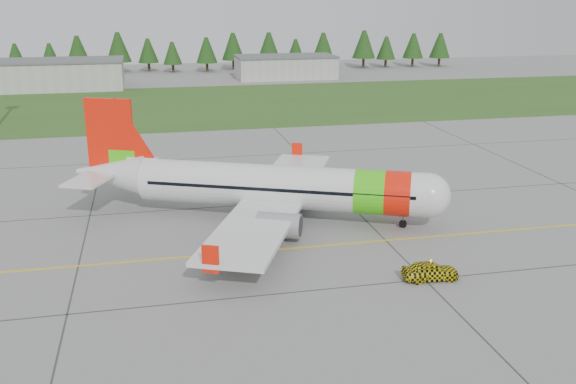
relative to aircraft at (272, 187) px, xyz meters
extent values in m
plane|color=gray|center=(-1.65, -15.55, -3.10)|extent=(320.00, 320.00, 0.00)
cylinder|color=silver|center=(0.79, -0.35, 0.04)|extent=(25.70, 14.24, 3.95)
sphere|color=silver|center=(12.84, -5.66, 0.04)|extent=(3.95, 3.95, 3.95)
cone|color=silver|center=(-14.51, 6.39, 0.40)|extent=(8.08, 6.48, 3.95)
cube|color=black|center=(13.12, -5.78, 0.40)|extent=(2.55, 3.06, 0.57)
cylinder|color=#41D710|center=(8.21, -3.62, 0.04)|extent=(4.04, 4.75, 4.03)
cylinder|color=red|center=(10.43, -4.60, 0.04)|extent=(3.67, 4.59, 4.03)
cube|color=silver|center=(0.33, -0.14, -1.07)|extent=(18.18, 31.92, 0.36)
cube|color=red|center=(5.90, 15.01, -0.51)|extent=(1.19, 0.66, 2.03)
cube|color=red|center=(-7.10, -14.48, -0.51)|extent=(1.19, 0.66, 2.03)
cylinder|color=gray|center=(3.96, 4.34, -1.63)|extent=(4.20, 3.42, 2.13)
cylinder|color=gray|center=(-0.53, -5.86, -1.63)|extent=(4.20, 3.42, 2.13)
cube|color=red|center=(-14.32, 6.31, 3.79)|extent=(4.41, 2.21, 7.70)
cube|color=#41D710|center=(-13.30, 5.86, 1.56)|extent=(2.58, 1.45, 2.43)
cube|color=silver|center=(-14.97, 6.60, 0.65)|extent=(7.67, 11.97, 0.22)
cylinder|color=slate|center=(10.99, -4.84, -2.39)|extent=(0.18, 0.18, 1.42)
cylinder|color=black|center=(10.99, -4.84, -2.75)|extent=(0.74, 0.54, 0.69)
cylinder|color=slate|center=(0.54, 2.86, -2.14)|extent=(0.22, 0.22, 1.93)
cylinder|color=black|center=(0.17, 3.02, -2.57)|extent=(1.15, 0.84, 1.05)
cylinder|color=slate|center=(-1.75, -2.33, -2.14)|extent=(0.22, 0.22, 1.93)
cylinder|color=black|center=(-2.12, -2.17, -2.57)|extent=(1.15, 0.84, 1.05)
imported|color=yellow|center=(8.73, -15.60, -1.05)|extent=(1.51, 1.75, 4.09)
cube|color=#30561E|center=(-1.65, 66.45, -3.08)|extent=(320.00, 50.00, 0.03)
cube|color=gold|center=(-1.65, -7.55, -3.09)|extent=(120.00, 0.25, 0.02)
cube|color=#A8A8A3|center=(-31.65, 94.45, -0.10)|extent=(32.00, 14.00, 6.00)
cube|color=#A8A8A3|center=(23.35, 102.45, -0.50)|extent=(24.00, 12.00, 5.20)
camera|label=1|loc=(-10.61, -55.31, 16.85)|focal=40.00mm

